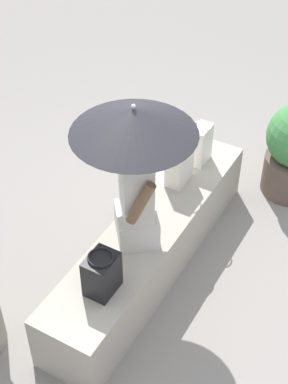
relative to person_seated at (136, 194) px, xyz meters
name	(u,v)px	position (x,y,z in m)	size (l,w,h in m)	color
ground_plane	(151,266)	(0.17, -0.02, -0.86)	(14.00, 14.00, 0.00)	gray
stone_bench	(151,245)	(0.17, -0.02, -0.63)	(2.35, 0.49, 0.48)	#A8A093
person_seated	(136,194)	(0.00, 0.00, 0.00)	(0.49, 0.45, 0.90)	beige
parasol	(134,121)	(0.08, 0.06, 0.52)	(0.84, 0.84, 1.04)	#B7B7BC
handbag_black	(179,163)	(0.69, 0.02, -0.21)	(0.24, 0.18, 0.37)	silver
tote_bag_canvas	(201,144)	(1.01, -0.02, -0.21)	(0.20, 0.16, 0.36)	silver
shoulder_bag_spare	(102,274)	(-0.54, -0.06, -0.24)	(0.23, 0.17, 0.31)	black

